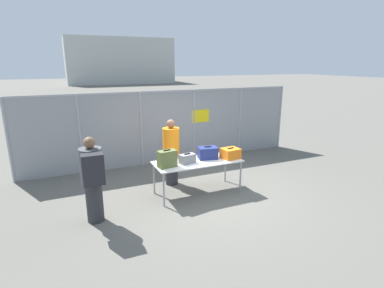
# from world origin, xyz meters

# --- Properties ---
(ground_plane) EXTENTS (120.00, 120.00, 0.00)m
(ground_plane) POSITION_xyz_m (0.00, 0.00, 0.00)
(ground_plane) COLOR #605E56
(fence_section) EXTENTS (8.64, 0.07, 2.23)m
(fence_section) POSITION_xyz_m (0.01, 2.61, 1.16)
(fence_section) COLOR #9EA0A5
(fence_section) RESTS_ON ground_plane
(inspection_table) EXTENTS (2.05, 0.84, 0.80)m
(inspection_table) POSITION_xyz_m (-0.17, 0.09, 0.75)
(inspection_table) COLOR silver
(inspection_table) RESTS_ON ground_plane
(suitcase_olive) EXTENTS (0.43, 0.27, 0.40)m
(suitcase_olive) POSITION_xyz_m (-0.96, -0.01, 0.99)
(suitcase_olive) COLOR #566033
(suitcase_olive) RESTS_ON inspection_table
(suitcase_grey) EXTENTS (0.40, 0.27, 0.24)m
(suitcase_grey) POSITION_xyz_m (-0.45, 0.05, 0.91)
(suitcase_grey) COLOR slate
(suitcase_grey) RESTS_ON inspection_table
(suitcase_navy) EXTENTS (0.50, 0.39, 0.31)m
(suitcase_navy) POSITION_xyz_m (0.13, 0.18, 0.94)
(suitcase_navy) COLOR navy
(suitcase_navy) RESTS_ON inspection_table
(suitcase_orange) EXTENTS (0.44, 0.39, 0.26)m
(suitcase_orange) POSITION_xyz_m (0.65, -0.01, 0.92)
(suitcase_orange) COLOR orange
(suitcase_orange) RESTS_ON inspection_table
(traveler_hooded) EXTENTS (0.42, 0.66, 1.71)m
(traveler_hooded) POSITION_xyz_m (-2.56, -0.36, 0.94)
(traveler_hooded) COLOR #2D2D33
(traveler_hooded) RESTS_ON ground_plane
(security_worker_near) EXTENTS (0.42, 0.42, 1.69)m
(security_worker_near) POSITION_xyz_m (-0.55, 0.86, 0.87)
(security_worker_near) COLOR #2D2D33
(security_worker_near) RESTS_ON ground_plane
(utility_trailer) EXTENTS (4.48, 2.11, 0.60)m
(utility_trailer) POSITION_xyz_m (2.37, 5.24, 0.36)
(utility_trailer) COLOR #B2B2B7
(utility_trailer) RESTS_ON ground_plane
(distant_hangar) EXTENTS (15.28, 8.34, 6.57)m
(distant_hangar) POSITION_xyz_m (5.85, 42.18, 3.28)
(distant_hangar) COLOR #B2B7B2
(distant_hangar) RESTS_ON ground_plane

